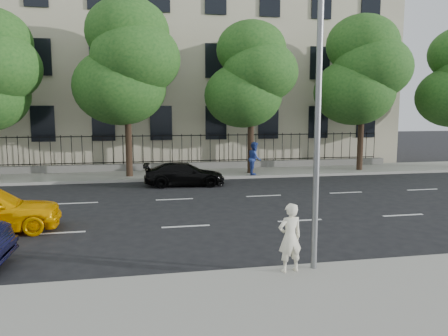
# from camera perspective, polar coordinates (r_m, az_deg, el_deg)

# --- Properties ---
(ground) EXTENTS (120.00, 120.00, 0.00)m
(ground) POSITION_cam_1_polar(r_m,az_deg,el_deg) (12.29, -3.74, -10.64)
(ground) COLOR black
(ground) RESTS_ON ground
(near_sidewalk) EXTENTS (60.00, 4.00, 0.15)m
(near_sidewalk) POSITION_cam_1_polar(r_m,az_deg,el_deg) (8.59, -0.10, -18.41)
(near_sidewalk) COLOR gray
(near_sidewalk) RESTS_ON ground
(far_sidewalk) EXTENTS (60.00, 4.00, 0.15)m
(far_sidewalk) POSITION_cam_1_polar(r_m,az_deg,el_deg) (25.89, -7.76, -0.83)
(far_sidewalk) COLOR gray
(far_sidewalk) RESTS_ON ground
(lane_markings) EXTENTS (49.60, 4.62, 0.01)m
(lane_markings) POSITION_cam_1_polar(r_m,az_deg,el_deg) (16.84, -5.85, -5.61)
(lane_markings) COLOR silver
(lane_markings) RESTS_ON ground
(masonry_building) EXTENTS (34.60, 12.11, 18.50)m
(masonry_building) POSITION_cam_1_polar(r_m,az_deg,el_deg) (34.94, -8.95, 16.03)
(masonry_building) COLOR beige
(masonry_building) RESTS_ON ground
(iron_fence) EXTENTS (30.00, 0.50, 2.20)m
(iron_fence) POSITION_cam_1_polar(r_m,az_deg,el_deg) (27.50, -7.99, 0.86)
(iron_fence) COLOR slate
(iron_fence) RESTS_ON far_sidewalk
(street_light) EXTENTS (0.25, 3.32, 8.05)m
(street_light) POSITION_cam_1_polar(r_m,az_deg,el_deg) (10.66, 11.21, 14.50)
(street_light) COLOR slate
(street_light) RESTS_ON near_sidewalk
(tree_c) EXTENTS (5.89, 5.50, 9.80)m
(tree_c) POSITION_cam_1_polar(r_m,az_deg,el_deg) (25.07, -12.54, 13.30)
(tree_c) COLOR #382619
(tree_c) RESTS_ON far_sidewalk
(tree_d) EXTENTS (5.34, 4.94, 8.84)m
(tree_d) POSITION_cam_1_polar(r_m,az_deg,el_deg) (25.85, 3.56, 12.01)
(tree_d) COLOR #382619
(tree_d) RESTS_ON far_sidewalk
(tree_e) EXTENTS (5.71, 5.31, 9.46)m
(tree_e) POSITION_cam_1_polar(r_m,az_deg,el_deg) (28.46, 17.64, 12.00)
(tree_e) COLOR #382619
(tree_e) RESTS_ON far_sidewalk
(black_sedan) EXTENTS (4.19, 1.93, 1.19)m
(black_sedan) POSITION_cam_1_polar(r_m,az_deg,el_deg) (22.30, -5.20, -0.81)
(black_sedan) COLOR black
(black_sedan) RESTS_ON ground
(woman_near) EXTENTS (0.64, 0.47, 1.60)m
(woman_near) POSITION_cam_1_polar(r_m,az_deg,el_deg) (10.18, 8.61, -8.98)
(woman_near) COLOR white
(woman_near) RESTS_ON near_sidewalk
(pedestrian_far) EXTENTS (0.93, 1.07, 1.89)m
(pedestrian_far) POSITION_cam_1_polar(r_m,az_deg,el_deg) (25.00, 4.03, 1.27)
(pedestrian_far) COLOR #2C4498
(pedestrian_far) RESTS_ON far_sidewalk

